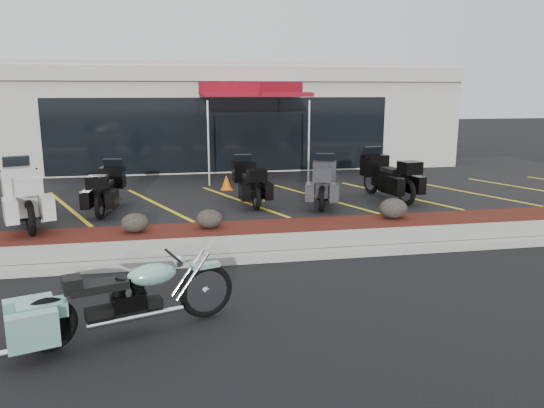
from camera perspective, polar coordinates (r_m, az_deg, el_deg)
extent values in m
plane|color=black|center=(8.89, 1.34, -7.88)|extent=(90.00, 90.00, 0.00)
cube|color=gray|center=(9.70, 0.23, -5.68)|extent=(24.00, 0.25, 0.15)
cube|color=gray|center=(10.36, -0.51, -4.51)|extent=(24.00, 1.20, 0.15)
cube|color=#330E0B|center=(11.50, -1.57, -2.80)|extent=(24.00, 1.20, 0.16)
cube|color=black|center=(16.73, -4.51, 1.88)|extent=(26.00, 9.60, 0.15)
cube|color=#A09D90|center=(22.76, -6.35, 9.44)|extent=(18.00, 8.00, 4.00)
cube|color=black|center=(18.83, -5.36, 7.39)|extent=(12.00, 0.06, 2.60)
cube|color=#A09D90|center=(18.75, -5.48, 13.79)|extent=(18.00, 0.30, 0.50)
ellipsoid|color=black|center=(11.32, -14.51, -1.97)|extent=(0.56, 0.47, 0.40)
ellipsoid|color=black|center=(11.38, -6.74, -1.59)|extent=(0.56, 0.47, 0.40)
ellipsoid|color=black|center=(12.46, 12.91, -0.45)|extent=(0.66, 0.55, 0.47)
cone|color=#D85607|center=(15.79, -4.93, 2.34)|extent=(0.35, 0.35, 0.44)
cylinder|color=silver|center=(16.79, -8.15, 6.57)|extent=(0.06, 0.06, 2.59)
cylinder|color=silver|center=(16.43, 2.76, 6.55)|extent=(0.06, 0.06, 2.59)
cylinder|color=silver|center=(19.88, -6.26, 7.47)|extent=(0.06, 0.06, 2.59)
cylinder|color=silver|center=(19.57, 2.96, 7.45)|extent=(0.06, 0.06, 2.59)
cube|color=maroon|center=(18.03, -2.21, 11.72)|extent=(4.13, 4.13, 0.14)
cube|color=maroon|center=(18.03, -2.22, 12.33)|extent=(3.40, 3.40, 0.39)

